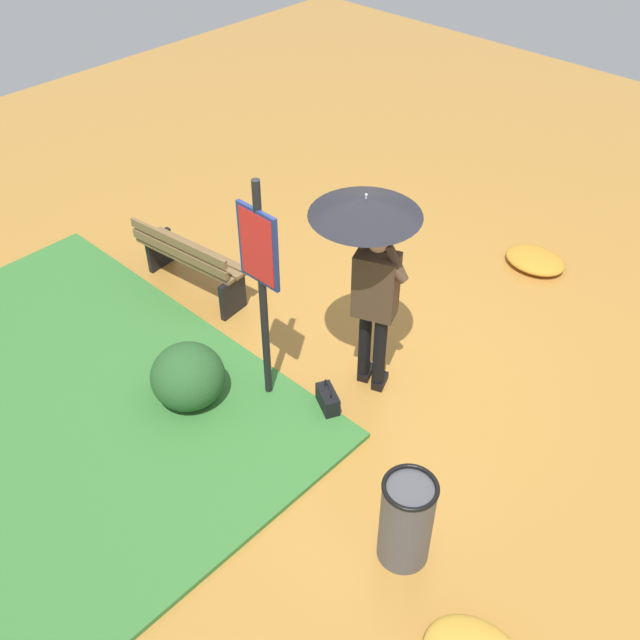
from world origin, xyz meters
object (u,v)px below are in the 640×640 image
at_px(person_with_umbrella, 370,247).
at_px(info_sign_post, 260,272).
at_px(trash_bin, 406,520).
at_px(handbag, 328,401).
at_px(park_bench, 190,260).

distance_m(person_with_umbrella, info_sign_post, 0.95).
distance_m(info_sign_post, trash_bin, 2.30).
xyz_separation_m(info_sign_post, handbag, (-0.56, -0.23, -1.32)).
relative_size(person_with_umbrella, handbag, 5.53).
distance_m(handbag, park_bench, 2.41).
xyz_separation_m(handbag, park_bench, (2.37, -0.33, 0.28)).
distance_m(person_with_umbrella, handbag, 1.53).
bearing_deg(person_with_umbrella, park_bench, 5.55).
relative_size(info_sign_post, trash_bin, 2.76).
relative_size(park_bench, trash_bin, 1.68).
bearing_deg(person_with_umbrella, trash_bin, 139.62).
bearing_deg(park_bench, info_sign_post, 162.80).
bearing_deg(person_with_umbrella, info_sign_post, 56.52).
height_order(info_sign_post, handbag, info_sign_post).
height_order(handbag, park_bench, park_bench).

